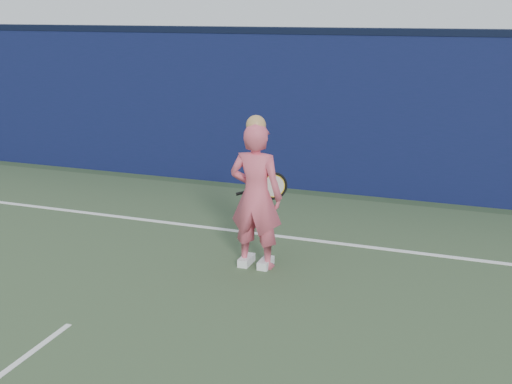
% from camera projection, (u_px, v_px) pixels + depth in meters
% --- Properties ---
extents(backstop_wall, '(24.00, 0.40, 2.50)m').
position_uv_depth(backstop_wall, '(262.00, 110.00, 10.69)').
color(backstop_wall, '#0D143A').
rests_on(backstop_wall, ground).
extents(wall_cap, '(24.00, 0.42, 0.10)m').
position_uv_depth(wall_cap, '(262.00, 30.00, 10.33)').
color(wall_cap, black).
rests_on(wall_cap, backstop_wall).
extents(player, '(0.62, 0.41, 1.77)m').
position_uv_depth(player, '(256.00, 196.00, 7.23)').
color(player, '#DB5569').
rests_on(player, ground).
extents(racket, '(0.62, 0.21, 0.34)m').
position_uv_depth(racket, '(271.00, 187.00, 7.66)').
color(racket, black).
rests_on(racket, ground).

